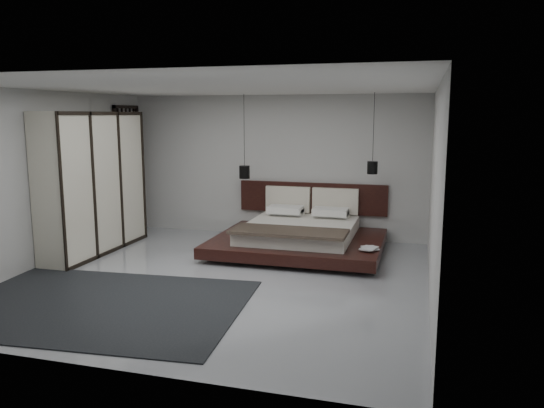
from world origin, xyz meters
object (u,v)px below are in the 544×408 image
(pendant_right, at_px, (372,167))
(wardrobe, at_px, (93,183))
(rug, at_px, (99,305))
(lattice_screen, at_px, (129,170))
(bed, at_px, (300,234))
(pendant_left, at_px, (244,172))

(pendant_right, xyz_separation_m, wardrobe, (-4.68, -1.52, -0.26))
(rug, bearing_deg, lattice_screen, 115.29)
(lattice_screen, height_order, pendant_right, pendant_right)
(pendant_right, distance_m, wardrobe, 4.93)
(bed, xyz_separation_m, rug, (-1.86, -3.41, -0.29))
(rug, bearing_deg, wardrobe, 124.41)
(pendant_right, distance_m, rug, 5.17)
(lattice_screen, bearing_deg, pendant_left, -1.66)
(bed, relative_size, rug, 0.79)
(pendant_left, height_order, wardrobe, pendant_left)
(bed, distance_m, pendant_left, 1.66)
(wardrobe, bearing_deg, rug, -55.59)
(bed, height_order, wardrobe, wardrobe)
(pendant_left, height_order, pendant_right, same)
(lattice_screen, distance_m, pendant_right, 4.94)
(lattice_screen, distance_m, wardrobe, 1.62)
(pendant_right, bearing_deg, bed, -158.45)
(pendant_right, height_order, rug, pendant_right)
(bed, height_order, rug, bed)
(wardrobe, bearing_deg, lattice_screen, 98.96)
(bed, relative_size, wardrobe, 1.16)
(lattice_screen, distance_m, pendant_left, 2.53)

